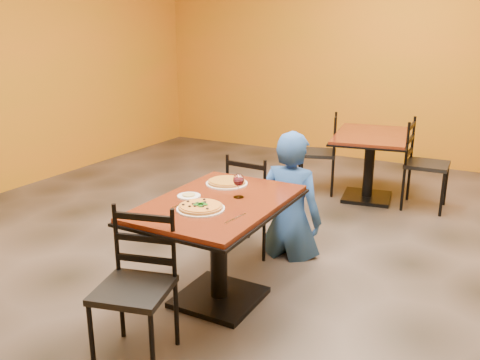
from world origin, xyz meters
The scene contains 18 objects.
floor centered at (0.00, 0.00, 0.00)m, with size 7.00×8.00×0.01m, color black.
wall_back centered at (0.00, 4.00, 1.50)m, with size 7.00×0.01×3.00m, color #C16515.
table_main centered at (0.00, -0.50, 0.56)m, with size 0.83×1.23×0.75m.
table_second centered at (0.33, 2.21, 0.55)m, with size 0.95×1.26×0.75m.
chair_main_near centered at (-0.08, -1.30, 0.44)m, with size 0.40×0.40×0.88m, color black, non-canonical shape.
chair_main_far centered at (-0.17, 0.40, 0.43)m, with size 0.39×0.39×0.87m, color black, non-canonical shape.
chair_second_left centered at (-0.28, 2.21, 0.46)m, with size 0.41×0.41×0.92m, color black, non-canonical shape.
chair_second_right centered at (0.94, 2.21, 0.47)m, with size 0.43×0.43×0.95m, color black, non-canonical shape.
diner centered at (0.13, 0.47, 0.54)m, with size 0.55×0.36×1.07m, color #1C489C.
plate_main centered at (-0.01, -0.70, 0.76)m, with size 0.31×0.31×0.01m, color white.
pizza_main centered at (-0.01, -0.70, 0.77)m, with size 0.28×0.28×0.02m, color #912B0A.
plate_far centered at (-0.13, -0.15, 0.76)m, with size 0.31×0.31×0.01m, color white.
pizza_far centered at (-0.13, -0.15, 0.77)m, with size 0.28×0.28×0.02m, color gold.
side_plate centered at (-0.22, -0.53, 0.76)m, with size 0.16×0.16×0.01m, color white.
dip centered at (-0.22, -0.53, 0.76)m, with size 0.09×0.09×0.01m, color tan.
wine_glass centered at (0.09, -0.37, 0.84)m, with size 0.08×0.08×0.18m, color white, non-canonical shape.
fork centered at (-0.18, -0.69, 0.75)m, with size 0.01×0.19×0.00m, color silver.
knife centered at (0.27, -0.74, 0.75)m, with size 0.01×0.21×0.00m, color silver.
Camera 1 is at (1.66, -3.25, 1.87)m, focal length 37.92 mm.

